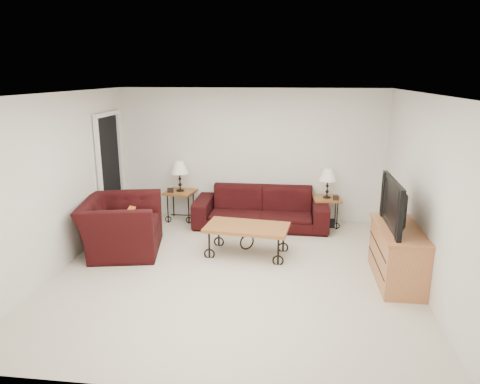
{
  "coord_description": "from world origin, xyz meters",
  "views": [
    {
      "loc": [
        0.79,
        -5.76,
        2.74
      ],
      "look_at": [
        0.0,
        0.7,
        1.0
      ],
      "focal_mm": 33.03,
      "sensor_mm": 36.0,
      "label": 1
    }
  ],
  "objects_px": {
    "coffee_table": "(247,240)",
    "armchair": "(121,226)",
    "television": "(401,204)",
    "lamp_left": "(180,176)",
    "lamp_right": "(328,183)",
    "tv_stand": "(397,254)",
    "sofa": "(261,208)",
    "side_table_left": "(181,205)",
    "backpack": "(327,218)",
    "side_table_right": "(326,212)"
  },
  "relations": [
    {
      "from": "coffee_table",
      "to": "armchair",
      "type": "bearing_deg",
      "value": -177.62
    },
    {
      "from": "armchair",
      "to": "television",
      "type": "distance_m",
      "value": 4.18
    },
    {
      "from": "lamp_left",
      "to": "lamp_right",
      "type": "xyz_separation_m",
      "value": [
        2.76,
        0.0,
        -0.06
      ]
    },
    {
      "from": "lamp_right",
      "to": "television",
      "type": "relative_size",
      "value": 0.47
    },
    {
      "from": "television",
      "to": "tv_stand",
      "type": "bearing_deg",
      "value": 90.0
    },
    {
      "from": "tv_stand",
      "to": "television",
      "type": "bearing_deg",
      "value": 180.0
    },
    {
      "from": "sofa",
      "to": "tv_stand",
      "type": "relative_size",
      "value": 1.92
    },
    {
      "from": "lamp_left",
      "to": "coffee_table",
      "type": "height_order",
      "value": "lamp_left"
    },
    {
      "from": "side_table_left",
      "to": "tv_stand",
      "type": "bearing_deg",
      "value": -31.63
    },
    {
      "from": "lamp_left",
      "to": "armchair",
      "type": "relative_size",
      "value": 0.44
    },
    {
      "from": "backpack",
      "to": "side_table_left",
      "type": "bearing_deg",
      "value": 179.57
    },
    {
      "from": "side_table_right",
      "to": "tv_stand",
      "type": "bearing_deg",
      "value": -69.95
    },
    {
      "from": "side_table_right",
      "to": "armchair",
      "type": "distance_m",
      "value": 3.69
    },
    {
      "from": "lamp_right",
      "to": "backpack",
      "type": "xyz_separation_m",
      "value": [
        0.0,
        -0.33,
        -0.56
      ]
    },
    {
      "from": "coffee_table",
      "to": "backpack",
      "type": "distance_m",
      "value": 1.8
    },
    {
      "from": "armchair",
      "to": "coffee_table",
      "type": "bearing_deg",
      "value": -98.63
    },
    {
      "from": "tv_stand",
      "to": "television",
      "type": "height_order",
      "value": "television"
    },
    {
      "from": "tv_stand",
      "to": "backpack",
      "type": "xyz_separation_m",
      "value": [
        -0.8,
        1.87,
        -0.14
      ]
    },
    {
      "from": "armchair",
      "to": "television",
      "type": "height_order",
      "value": "television"
    },
    {
      "from": "television",
      "to": "backpack",
      "type": "bearing_deg",
      "value": -157.34
    },
    {
      "from": "lamp_right",
      "to": "armchair",
      "type": "relative_size",
      "value": 0.41
    },
    {
      "from": "side_table_left",
      "to": "lamp_left",
      "type": "height_order",
      "value": "lamp_left"
    },
    {
      "from": "sofa",
      "to": "lamp_right",
      "type": "height_order",
      "value": "lamp_right"
    },
    {
      "from": "side_table_left",
      "to": "lamp_right",
      "type": "bearing_deg",
      "value": 0.0
    },
    {
      "from": "side_table_left",
      "to": "backpack",
      "type": "distance_m",
      "value": 2.78
    },
    {
      "from": "lamp_right",
      "to": "backpack",
      "type": "distance_m",
      "value": 0.65
    },
    {
      "from": "sofa",
      "to": "side_table_left",
      "type": "distance_m",
      "value": 1.58
    },
    {
      "from": "lamp_left",
      "to": "armchair",
      "type": "xyz_separation_m",
      "value": [
        -0.54,
        -1.63,
        -0.44
      ]
    },
    {
      "from": "side_table_left",
      "to": "television",
      "type": "bearing_deg",
      "value": -31.77
    },
    {
      "from": "lamp_right",
      "to": "television",
      "type": "distance_m",
      "value": 2.35
    },
    {
      "from": "side_table_right",
      "to": "television",
      "type": "height_order",
      "value": "television"
    },
    {
      "from": "television",
      "to": "backpack",
      "type": "xyz_separation_m",
      "value": [
        -0.78,
        1.87,
        -0.85
      ]
    },
    {
      "from": "lamp_right",
      "to": "coffee_table",
      "type": "distance_m",
      "value": 2.11
    },
    {
      "from": "sofa",
      "to": "lamp_left",
      "type": "bearing_deg",
      "value": 173.45
    },
    {
      "from": "tv_stand",
      "to": "television",
      "type": "relative_size",
      "value": 1.12
    },
    {
      "from": "side_table_left",
      "to": "armchair",
      "type": "height_order",
      "value": "armchair"
    },
    {
      "from": "side_table_left",
      "to": "lamp_right",
      "type": "distance_m",
      "value": 2.81
    },
    {
      "from": "lamp_right",
      "to": "backpack",
      "type": "bearing_deg",
      "value": -89.86
    },
    {
      "from": "side_table_right",
      "to": "armchair",
      "type": "height_order",
      "value": "armchair"
    },
    {
      "from": "armchair",
      "to": "side_table_right",
      "type": "bearing_deg",
      "value": -74.69
    },
    {
      "from": "sofa",
      "to": "coffee_table",
      "type": "relative_size",
      "value": 1.93
    },
    {
      "from": "side_table_right",
      "to": "lamp_right",
      "type": "bearing_deg",
      "value": 0.0
    },
    {
      "from": "sofa",
      "to": "tv_stand",
      "type": "bearing_deg",
      "value": -45.25
    },
    {
      "from": "armchair",
      "to": "television",
      "type": "relative_size",
      "value": 1.15
    },
    {
      "from": "sofa",
      "to": "side_table_right",
      "type": "bearing_deg",
      "value": 8.55
    },
    {
      "from": "side_table_right",
      "to": "television",
      "type": "relative_size",
      "value": 0.47
    },
    {
      "from": "lamp_left",
      "to": "lamp_right",
      "type": "distance_m",
      "value": 2.76
    },
    {
      "from": "sofa",
      "to": "armchair",
      "type": "relative_size",
      "value": 1.87
    },
    {
      "from": "side_table_right",
      "to": "backpack",
      "type": "height_order",
      "value": "side_table_right"
    },
    {
      "from": "backpack",
      "to": "television",
      "type": "bearing_deg",
      "value": -61.06
    }
  ]
}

